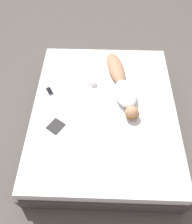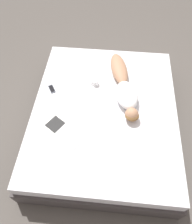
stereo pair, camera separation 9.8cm
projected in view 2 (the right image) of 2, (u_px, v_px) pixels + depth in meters
The scene contains 6 objects.
ground_plane at pixel (104, 127), 3.24m from camera, with size 12.00×12.00×0.00m, color #4C4742.
bed at pixel (104, 118), 3.05m from camera, with size 1.92×2.33×0.48m.
person at pixel (124, 87), 2.94m from camera, with size 0.48×1.23×0.19m.
open_magazine at pixel (63, 130), 2.65m from camera, with size 0.61×0.53×0.01m.
coffee_mug at pixel (95, 82), 3.05m from camera, with size 0.12×0.09×0.08m.
cell_phone at pixel (52, 89), 3.02m from camera, with size 0.13×0.16×0.01m.
Camera 2 is at (-0.04, 1.66, 2.80)m, focal length 35.00 mm.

